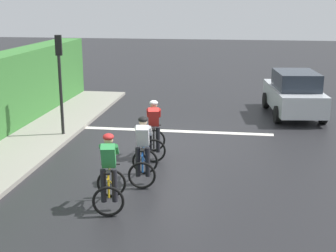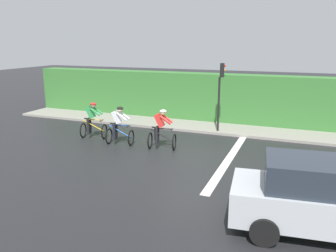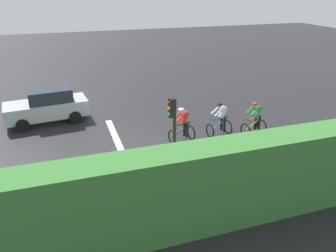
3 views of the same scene
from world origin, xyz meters
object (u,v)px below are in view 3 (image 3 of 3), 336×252
(cyclist_second, at_px, (220,120))
(car_silver, at_px, (47,105))
(cyclist_mid, at_px, (183,126))
(cyclist_lead, at_px, (255,119))
(traffic_light_near_crossing, at_px, (173,130))

(cyclist_second, height_order, car_silver, car_silver)
(cyclist_second, bearing_deg, cyclist_mid, -87.95)
(cyclist_lead, distance_m, traffic_light_near_crossing, 6.14)
(cyclist_lead, distance_m, car_silver, 10.56)
(cyclist_lead, bearing_deg, cyclist_second, -105.08)
(cyclist_mid, distance_m, car_silver, 7.37)
(cyclist_mid, relative_size, car_silver, 0.39)
(car_silver, bearing_deg, cyclist_second, 60.09)
(cyclist_mid, distance_m, traffic_light_near_crossing, 3.98)
(cyclist_second, relative_size, traffic_light_near_crossing, 0.50)
(cyclist_lead, relative_size, traffic_light_near_crossing, 0.50)
(car_silver, distance_m, traffic_light_near_crossing, 9.01)
(cyclist_second, height_order, traffic_light_near_crossing, traffic_light_near_crossing)
(cyclist_second, bearing_deg, traffic_light_near_crossing, -46.24)
(cyclist_lead, xyz_separation_m, cyclist_mid, (-0.36, -3.54, 0.00))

